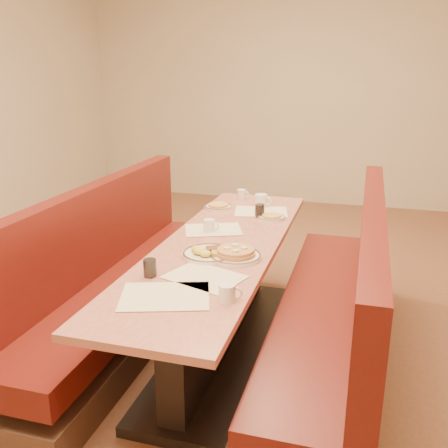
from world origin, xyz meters
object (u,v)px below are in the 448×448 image
(coffee_mug_c, at_px, (261,200))
(coffee_mug_d, at_px, (242,194))
(diner_table, at_px, (221,298))
(coffee_mug_b, at_px, (210,225))
(soda_tumbler_mid, at_px, (260,210))
(eggs_plate, at_px, (208,253))
(pancake_plate, at_px, (236,254))
(booth_left, at_px, (118,287))
(coffee_mug_a, at_px, (228,293))
(soda_tumbler_near, at_px, (150,268))
(booth_right, at_px, (337,315))

(coffee_mug_c, distance_m, coffee_mug_d, 0.29)
(diner_table, relative_size, coffee_mug_b, 23.30)
(coffee_mug_b, xyz_separation_m, soda_tumbler_mid, (0.24, 0.43, 0.00))
(diner_table, distance_m, eggs_plate, 0.46)
(coffee_mug_c, bearing_deg, pancake_plate, -87.21)
(pancake_plate, xyz_separation_m, coffee_mug_b, (-0.29, 0.42, 0.02))
(booth_left, xyz_separation_m, coffee_mug_b, (0.60, 0.20, 0.43))
(booth_left, relative_size, eggs_plate, 8.02)
(coffee_mug_a, bearing_deg, soda_tumbler_near, 144.03)
(pancake_plate, xyz_separation_m, eggs_plate, (-0.16, -0.01, -0.00))
(diner_table, distance_m, booth_right, 0.73)
(coffee_mug_d, xyz_separation_m, soda_tumbler_near, (-0.07, -1.69, 0.01))
(soda_tumbler_near, bearing_deg, booth_right, 32.37)
(coffee_mug_c, xyz_separation_m, soda_tumbler_mid, (0.04, -0.27, -0.01))
(coffee_mug_a, bearing_deg, booth_right, 42.49)
(pancake_plate, xyz_separation_m, coffee_mug_c, (-0.09, 1.12, 0.03))
(coffee_mug_a, distance_m, coffee_mug_d, 1.91)
(diner_table, xyz_separation_m, coffee_mug_b, (-0.13, 0.20, 0.42))
(coffee_mug_a, bearing_deg, coffee_mug_c, 80.79)
(coffee_mug_c, distance_m, soda_tumbler_mid, 0.27)
(eggs_plate, relative_size, coffee_mug_c, 2.37)
(coffee_mug_a, xyz_separation_m, coffee_mug_b, (-0.40, 0.97, -0.00))
(coffee_mug_b, bearing_deg, eggs_plate, -72.63)
(pancake_plate, distance_m, soda_tumbler_near, 0.52)
(diner_table, relative_size, coffee_mug_d, 24.50)
(soda_tumbler_mid, bearing_deg, coffee_mug_c, 99.21)
(coffee_mug_c, bearing_deg, soda_tumbler_mid, -82.53)
(booth_right, distance_m, coffee_mug_c, 1.20)
(pancake_plate, bearing_deg, diner_table, 125.10)
(eggs_plate, height_order, soda_tumbler_mid, soda_tumbler_mid)
(coffee_mug_d, bearing_deg, booth_left, -116.03)
(coffee_mug_c, xyz_separation_m, coffee_mug_d, (-0.21, 0.20, -0.01))
(pancake_plate, relative_size, eggs_plate, 0.96)
(booth_right, bearing_deg, diner_table, 180.00)
(booth_left, relative_size, pancake_plate, 8.37)
(booth_right, relative_size, coffee_mug_a, 22.23)
(eggs_plate, bearing_deg, coffee_mug_d, 95.84)
(pancake_plate, bearing_deg, booth_right, 20.98)
(coffee_mug_b, relative_size, soda_tumbler_mid, 1.15)
(diner_table, relative_size, eggs_plate, 8.02)
(coffee_mug_a, distance_m, soda_tumbler_mid, 1.40)
(eggs_plate, bearing_deg, coffee_mug_a, -63.58)
(coffee_mug_b, bearing_deg, pancake_plate, -55.01)
(coffee_mug_d, bearing_deg, diner_table, -80.48)
(pancake_plate, distance_m, coffee_mug_b, 0.51)
(pancake_plate, distance_m, coffee_mug_a, 0.55)
(booth_left, relative_size, coffee_mug_a, 22.23)
(pancake_plate, xyz_separation_m, soda_tumbler_near, (-0.36, -0.37, 0.02))
(booth_right, bearing_deg, eggs_plate, -162.41)
(soda_tumbler_near, bearing_deg, coffee_mug_a, -20.10)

